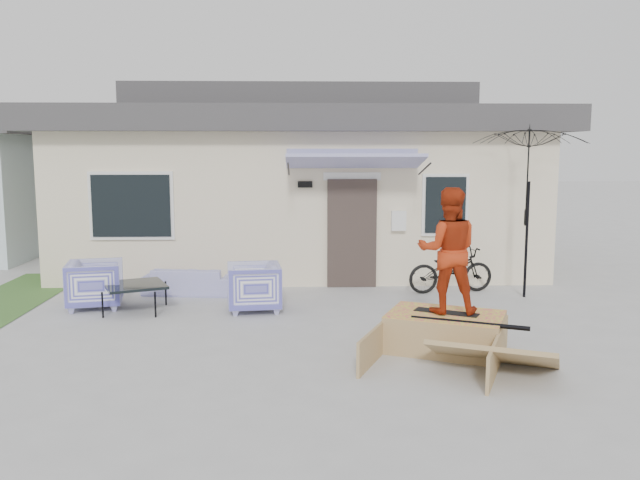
{
  "coord_description": "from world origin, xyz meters",
  "views": [
    {
      "loc": [
        -0.01,
        -8.09,
        2.68
      ],
      "look_at": [
        0.3,
        1.8,
        1.3
      ],
      "focal_mm": 36.91,
      "sensor_mm": 36.0,
      "label": 1
    }
  ],
  "objects_px": {
    "armchair_right": "(254,285)",
    "skateboard": "(446,311)",
    "skate_ramp": "(445,332)",
    "armchair_left": "(95,282)",
    "loveseat": "(190,276)",
    "bicycle": "(451,265)",
    "patio_umbrella": "(528,201)",
    "skater": "(448,248)",
    "coffee_table": "(135,298)"
  },
  "relations": [
    {
      "from": "armchair_right",
      "to": "skateboard",
      "type": "bearing_deg",
      "value": 44.19
    },
    {
      "from": "skate_ramp",
      "to": "armchair_left",
      "type": "bearing_deg",
      "value": 177.97
    },
    {
      "from": "loveseat",
      "to": "bicycle",
      "type": "relative_size",
      "value": 1.03
    },
    {
      "from": "skate_ramp",
      "to": "skateboard",
      "type": "xyz_separation_m",
      "value": [
        0.02,
        0.05,
        0.27
      ]
    },
    {
      "from": "skateboard",
      "to": "patio_umbrella",
      "type": "bearing_deg",
      "value": 84.19
    },
    {
      "from": "armchair_left",
      "to": "patio_umbrella",
      "type": "xyz_separation_m",
      "value": [
        7.54,
        0.57,
        1.3
      ]
    },
    {
      "from": "armchair_left",
      "to": "skater",
      "type": "relative_size",
      "value": 0.54
    },
    {
      "from": "armchair_left",
      "to": "patio_umbrella",
      "type": "bearing_deg",
      "value": -96.83
    },
    {
      "from": "armchair_right",
      "to": "skateboard",
      "type": "relative_size",
      "value": 1.03
    },
    {
      "from": "armchair_right",
      "to": "coffee_table",
      "type": "relative_size",
      "value": 0.94
    },
    {
      "from": "skater",
      "to": "bicycle",
      "type": "bearing_deg",
      "value": -95.92
    },
    {
      "from": "skateboard",
      "to": "skater",
      "type": "distance_m",
      "value": 0.86
    },
    {
      "from": "coffee_table",
      "to": "skateboard",
      "type": "bearing_deg",
      "value": -25.46
    },
    {
      "from": "coffee_table",
      "to": "bicycle",
      "type": "bearing_deg",
      "value": 12.83
    },
    {
      "from": "bicycle",
      "to": "patio_umbrella",
      "type": "xyz_separation_m",
      "value": [
        1.26,
        -0.42,
        1.23
      ]
    },
    {
      "from": "skate_ramp",
      "to": "bicycle",
      "type": "bearing_deg",
      "value": 99.18
    },
    {
      "from": "loveseat",
      "to": "patio_umbrella",
      "type": "bearing_deg",
      "value": -177.68
    },
    {
      "from": "bicycle",
      "to": "skateboard",
      "type": "xyz_separation_m",
      "value": [
        -0.86,
        -3.5,
        -0.0
      ]
    },
    {
      "from": "bicycle",
      "to": "skate_ramp",
      "type": "height_order",
      "value": "bicycle"
    },
    {
      "from": "patio_umbrella",
      "to": "skateboard",
      "type": "height_order",
      "value": "patio_umbrella"
    },
    {
      "from": "armchair_left",
      "to": "coffee_table",
      "type": "relative_size",
      "value": 0.96
    },
    {
      "from": "armchair_right",
      "to": "skateboard",
      "type": "distance_m",
      "value": 3.51
    },
    {
      "from": "armchair_left",
      "to": "skateboard",
      "type": "relative_size",
      "value": 1.05
    },
    {
      "from": "armchair_left",
      "to": "armchair_right",
      "type": "distance_m",
      "value": 2.71
    },
    {
      "from": "loveseat",
      "to": "bicycle",
      "type": "distance_m",
      "value": 4.87
    },
    {
      "from": "bicycle",
      "to": "skateboard",
      "type": "distance_m",
      "value": 3.6
    },
    {
      "from": "armchair_left",
      "to": "skateboard",
      "type": "height_order",
      "value": "armchair_left"
    },
    {
      "from": "skate_ramp",
      "to": "skateboard",
      "type": "distance_m",
      "value": 0.28
    },
    {
      "from": "armchair_left",
      "to": "patio_umbrella",
      "type": "relative_size",
      "value": 0.38
    },
    {
      "from": "coffee_table",
      "to": "patio_umbrella",
      "type": "height_order",
      "value": "patio_umbrella"
    },
    {
      "from": "coffee_table",
      "to": "skate_ramp",
      "type": "bearing_deg",
      "value": -26.01
    },
    {
      "from": "loveseat",
      "to": "bicycle",
      "type": "bearing_deg",
      "value": -173.82
    },
    {
      "from": "armchair_left",
      "to": "skate_ramp",
      "type": "height_order",
      "value": "armchair_left"
    },
    {
      "from": "coffee_table",
      "to": "bicycle",
      "type": "height_order",
      "value": "bicycle"
    },
    {
      "from": "armchair_right",
      "to": "coffee_table",
      "type": "bearing_deg",
      "value": -97.44
    },
    {
      "from": "bicycle",
      "to": "patio_umbrella",
      "type": "distance_m",
      "value": 1.81
    },
    {
      "from": "coffee_table",
      "to": "armchair_left",
      "type": "bearing_deg",
      "value": 160.04
    },
    {
      "from": "coffee_table",
      "to": "loveseat",
      "type": "bearing_deg",
      "value": 62.3
    },
    {
      "from": "patio_umbrella",
      "to": "skateboard",
      "type": "distance_m",
      "value": 3.93
    },
    {
      "from": "loveseat",
      "to": "skater",
      "type": "distance_m",
      "value": 5.44
    },
    {
      "from": "patio_umbrella",
      "to": "skater",
      "type": "bearing_deg",
      "value": -124.68
    },
    {
      "from": "coffee_table",
      "to": "skater",
      "type": "xyz_separation_m",
      "value": [
        4.69,
        -2.23,
        1.15
      ]
    },
    {
      "from": "bicycle",
      "to": "patio_umbrella",
      "type": "bearing_deg",
      "value": -118.4
    },
    {
      "from": "skater",
      "to": "skate_ramp",
      "type": "bearing_deg",
      "value": 74.77
    },
    {
      "from": "loveseat",
      "to": "coffee_table",
      "type": "relative_size",
      "value": 1.8
    },
    {
      "from": "loveseat",
      "to": "armchair_left",
      "type": "bearing_deg",
      "value": 42.92
    },
    {
      "from": "coffee_table",
      "to": "bicycle",
      "type": "relative_size",
      "value": 0.57
    },
    {
      "from": "skater",
      "to": "coffee_table",
      "type": "bearing_deg",
      "value": -17.5
    },
    {
      "from": "armchair_left",
      "to": "coffee_table",
      "type": "height_order",
      "value": "armchair_left"
    },
    {
      "from": "patio_umbrella",
      "to": "bicycle",
      "type": "bearing_deg",
      "value": 161.41
    }
  ]
}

